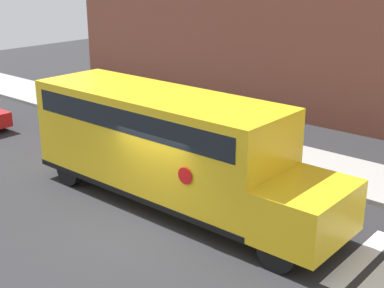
# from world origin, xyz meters

# --- Properties ---
(ground_plane) EXTENTS (60.00, 60.00, 0.00)m
(ground_plane) POSITION_xyz_m (0.00, 0.00, 0.00)
(ground_plane) COLOR #28282B
(sidewalk_strip) EXTENTS (44.00, 3.00, 0.15)m
(sidewalk_strip) POSITION_xyz_m (0.00, 6.50, 0.07)
(sidewalk_strip) COLOR #9E9E99
(sidewalk_strip) RESTS_ON ground
(school_bus) EXTENTS (9.79, 2.57, 3.20)m
(school_bus) POSITION_xyz_m (-0.64, 1.34, 1.83)
(school_bus) COLOR yellow
(school_bus) RESTS_ON ground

